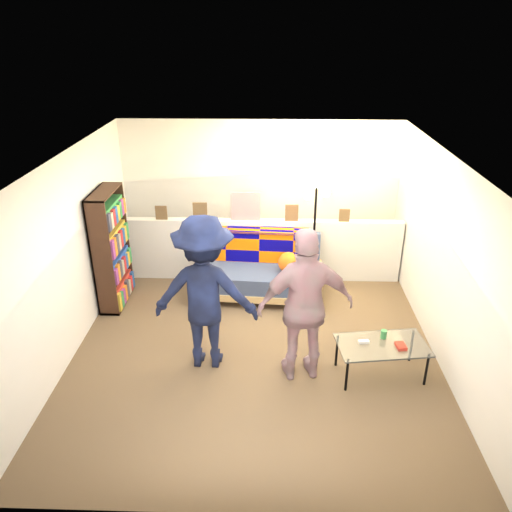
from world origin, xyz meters
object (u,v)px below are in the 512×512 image
Objects in this scene: floor_lamp at (315,214)px; coffee_table at (383,346)px; bookshelf at (111,252)px; person_right at (305,306)px; futon_sofa at (259,271)px; person_left at (205,293)px.

coffee_table is at bearing -73.56° from floor_lamp.
person_right is at bearing -31.25° from bookshelf.
bookshelf reaches higher than floor_lamp.
futon_sofa is at bearing 8.06° from bookshelf.
person_left is at bearing -125.47° from floor_lamp.
person_right is (2.66, -1.61, 0.13)m from bookshelf.
person_left reaches higher than person_right.
coffee_table is at bearing -24.20° from bookshelf.
person_left reaches higher than coffee_table.
futon_sofa is at bearing 127.66° from coffee_table.
bookshelf is 1.01× the size of floor_lamp.
coffee_table is 1.05m from person_right.
bookshelf is (-2.10, -0.30, 0.41)m from futon_sofa.
floor_lamp reaches higher than coffee_table.
person_left reaches higher than futon_sofa.
person_right is at bearing 171.67° from person_left.
floor_lamp is 0.89× the size of person_left.
bookshelf is 1.56× the size of coffee_table.
floor_lamp is (2.92, 0.58, 0.40)m from bookshelf.
futon_sofa is 1.07× the size of person_right.
person_right is at bearing -179.27° from coffee_table.
coffee_table is 0.58× the size of person_left.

